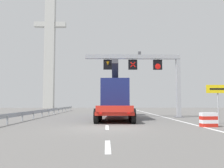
{
  "coord_description": "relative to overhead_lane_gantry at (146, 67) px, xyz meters",
  "views": [
    {
      "loc": [
        0.12,
        -14.63,
        1.54
      ],
      "look_at": [
        0.7,
        9.69,
        3.39
      ],
      "focal_mm": 38.99,
      "sensor_mm": 36.0,
      "label": 1
    }
  ],
  "objects": [
    {
      "name": "crash_barrier_striped",
      "position": [
        2.32,
        -9.75,
        -4.75
      ],
      "size": [
        1.04,
        0.58,
        0.9
      ],
      "color": "red",
      "rests_on": "ground"
    },
    {
      "name": "ground",
      "position": [
        -4.27,
        -10.45,
        -5.2
      ],
      "size": [
        112.0,
        112.0,
        0.0
      ],
      "primitive_type": "plane",
      "color": "slate"
    },
    {
      "name": "exit_sign_yellow",
      "position": [
        3.91,
        -7.77,
        -3.04
      ],
      "size": [
        1.72,
        0.15,
        2.8
      ],
      "color": "#9EA0A5",
      "rests_on": "ground"
    },
    {
      "name": "bridge_pylon_distant",
      "position": [
        -20.36,
        43.89,
        14.46
      ],
      "size": [
        9.0,
        2.0,
        38.53
      ],
      "color": "#B7B7B2",
      "rests_on": "ground"
    },
    {
      "name": "overhead_lane_gantry",
      "position": [
        0.0,
        0.0,
        0.0
      ],
      "size": [
        10.16,
        0.9,
        6.84
      ],
      "color": "#9EA0A5",
      "rests_on": "ground"
    },
    {
      "name": "heavy_haul_truck_red",
      "position": [
        -3.2,
        -0.01,
        -3.22
      ],
      "size": [
        3.57,
        14.15,
        5.3
      ],
      "color": "red",
      "rests_on": "ground"
    },
    {
      "name": "lane_markings",
      "position": [
        -4.09,
        9.54,
        -5.2
      ],
      "size": [
        0.2,
        54.59,
        0.01
      ],
      "color": "silver",
      "rests_on": "ground"
    },
    {
      "name": "edge_line_right",
      "position": [
        1.93,
        1.55,
        -5.2
      ],
      "size": [
        0.2,
        63.0,
        0.01
      ],
      "primitive_type": "cube",
      "color": "silver",
      "rests_on": "ground"
    },
    {
      "name": "guardrail_left",
      "position": [
        -11.09,
        5.84,
        -4.64
      ],
      "size": [
        0.13,
        36.59,
        0.76
      ],
      "color": "#999EA3",
      "rests_on": "ground"
    }
  ]
}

